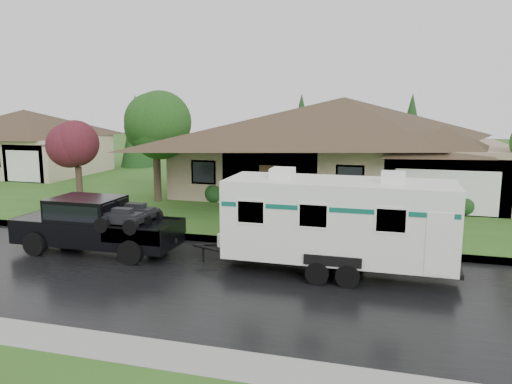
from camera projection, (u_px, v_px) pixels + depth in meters
ground at (239, 262)px, 17.15m from camera, size 140.00×140.00×0.00m
road at (219, 281)px, 15.25m from camera, size 140.00×8.00×0.01m
curb at (256, 242)px, 19.27m from camera, size 140.00×0.50×0.15m
lawn at (311, 189)px, 31.35m from camera, size 140.00×26.00×0.15m
house_main at (348, 135)px, 29.03m from camera, size 19.44×10.80×6.90m
house_far at (27, 136)px, 37.48m from camera, size 10.80×8.64×5.80m
tree_left_green at (156, 128)px, 26.50m from camera, size 3.45×3.45×5.71m
tree_red at (77, 146)px, 26.31m from camera, size 2.63×2.63×4.36m
shrub_row at (332, 198)px, 25.32m from camera, size 13.60×1.00×1.00m
pickup_truck at (94, 223)px, 18.13m from camera, size 6.02×2.29×2.01m
travel_trailer at (338, 219)px, 15.66m from camera, size 7.43×2.61×3.33m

